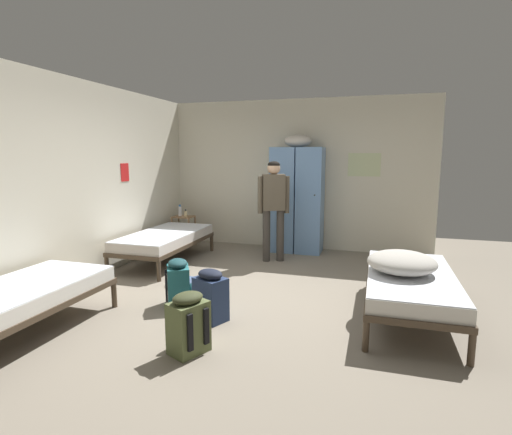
{
  "coord_description": "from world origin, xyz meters",
  "views": [
    {
      "loc": [
        1.42,
        -4.41,
        1.72
      ],
      "look_at": [
        0.0,
        0.28,
        0.95
      ],
      "focal_mm": 28.01,
      "sensor_mm": 36.0,
      "label": 1
    }
  ],
  "objects_px": {
    "shelf_unit": "(184,228)",
    "bed_left_rear": "(165,239)",
    "lotion_bottle": "(186,214)",
    "backpack_olive": "(188,324)",
    "clothes_pile_denim": "(185,282)",
    "water_bottle": "(180,211)",
    "bed_right": "(410,283)",
    "backpack_teal": "(179,284)",
    "backpack_navy": "(210,297)",
    "person_traveler": "(274,202)",
    "bedding_heap": "(402,262)",
    "bed_left_front": "(14,299)",
    "locker_bank": "(297,198)"
  },
  "relations": [
    {
      "from": "bedding_heap",
      "to": "bed_left_front",
      "type": "bearing_deg",
      "value": -155.94
    },
    {
      "from": "backpack_olive",
      "to": "backpack_navy",
      "type": "height_order",
      "value": "same"
    },
    {
      "from": "bed_left_front",
      "to": "shelf_unit",
      "type": "bearing_deg",
      "value": 93.6
    },
    {
      "from": "bedding_heap",
      "to": "backpack_olive",
      "type": "relative_size",
      "value": 1.32
    },
    {
      "from": "lotion_bottle",
      "to": "backpack_teal",
      "type": "xyz_separation_m",
      "value": [
        1.29,
        -2.74,
        -0.37
      ]
    },
    {
      "from": "locker_bank",
      "to": "backpack_olive",
      "type": "height_order",
      "value": "locker_bank"
    },
    {
      "from": "water_bottle",
      "to": "clothes_pile_denim",
      "type": "height_order",
      "value": "water_bottle"
    },
    {
      "from": "lotion_bottle",
      "to": "backpack_navy",
      "type": "relative_size",
      "value": 0.25
    },
    {
      "from": "person_traveler",
      "to": "clothes_pile_denim",
      "type": "bearing_deg",
      "value": -117.14
    },
    {
      "from": "shelf_unit",
      "to": "lotion_bottle",
      "type": "bearing_deg",
      "value": -29.74
    },
    {
      "from": "locker_bank",
      "to": "lotion_bottle",
      "type": "distance_m",
      "value": 2.11
    },
    {
      "from": "bed_left_rear",
      "to": "clothes_pile_denim",
      "type": "distance_m",
      "value": 1.35
    },
    {
      "from": "shelf_unit",
      "to": "backpack_navy",
      "type": "bearing_deg",
      "value": -58.74
    },
    {
      "from": "shelf_unit",
      "to": "person_traveler",
      "type": "distance_m",
      "value": 2.09
    },
    {
      "from": "backpack_olive",
      "to": "lotion_bottle",
      "type": "bearing_deg",
      "value": 116.85
    },
    {
      "from": "bed_left_front",
      "to": "clothes_pile_denim",
      "type": "bearing_deg",
      "value": 64.92
    },
    {
      "from": "person_traveler",
      "to": "bedding_heap",
      "type": "bearing_deg",
      "value": -44.28
    },
    {
      "from": "water_bottle",
      "to": "backpack_teal",
      "type": "xyz_separation_m",
      "value": [
        1.44,
        -2.8,
        -0.41
      ]
    },
    {
      "from": "water_bottle",
      "to": "bed_left_rear",
      "type": "bearing_deg",
      "value": -74.25
    },
    {
      "from": "shelf_unit",
      "to": "backpack_olive",
      "type": "bearing_deg",
      "value": -62.55
    },
    {
      "from": "lotion_bottle",
      "to": "backpack_navy",
      "type": "distance_m",
      "value": 3.55
    },
    {
      "from": "bed_right",
      "to": "backpack_navy",
      "type": "bearing_deg",
      "value": -160.71
    },
    {
      "from": "water_bottle",
      "to": "bed_right",
      "type": "bearing_deg",
      "value": -31.23
    },
    {
      "from": "backpack_olive",
      "to": "backpack_teal",
      "type": "distance_m",
      "value": 1.14
    },
    {
      "from": "bed_left_rear",
      "to": "backpack_navy",
      "type": "relative_size",
      "value": 3.45
    },
    {
      "from": "bedding_heap",
      "to": "backpack_olive",
      "type": "bearing_deg",
      "value": -143.14
    },
    {
      "from": "locker_bank",
      "to": "backpack_teal",
      "type": "distance_m",
      "value": 3.17
    },
    {
      "from": "bed_right",
      "to": "backpack_teal",
      "type": "xyz_separation_m",
      "value": [
        -2.51,
        -0.41,
        -0.12
      ]
    },
    {
      "from": "bed_right",
      "to": "lotion_bottle",
      "type": "height_order",
      "value": "lotion_bottle"
    },
    {
      "from": "locker_bank",
      "to": "bed_right",
      "type": "relative_size",
      "value": 1.09
    },
    {
      "from": "backpack_navy",
      "to": "bedding_heap",
      "type": "bearing_deg",
      "value": 19.67
    },
    {
      "from": "water_bottle",
      "to": "backpack_olive",
      "type": "distance_m",
      "value": 4.31
    },
    {
      "from": "bedding_heap",
      "to": "lotion_bottle",
      "type": "relative_size",
      "value": 5.2
    },
    {
      "from": "bed_left_rear",
      "to": "backpack_teal",
      "type": "xyz_separation_m",
      "value": [
        1.11,
        -1.63,
        -0.12
      ]
    },
    {
      "from": "person_traveler",
      "to": "backpack_navy",
      "type": "height_order",
      "value": "person_traveler"
    },
    {
      "from": "shelf_unit",
      "to": "bed_left_front",
      "type": "height_order",
      "value": "shelf_unit"
    },
    {
      "from": "bed_left_front",
      "to": "bedding_heap",
      "type": "bearing_deg",
      "value": 24.06
    },
    {
      "from": "locker_bank",
      "to": "backpack_olive",
      "type": "relative_size",
      "value": 3.76
    },
    {
      "from": "person_traveler",
      "to": "backpack_teal",
      "type": "height_order",
      "value": "person_traveler"
    },
    {
      "from": "bedding_heap",
      "to": "person_traveler",
      "type": "bearing_deg",
      "value": 135.72
    },
    {
      "from": "bed_right",
      "to": "bed_left_front",
      "type": "distance_m",
      "value": 3.96
    },
    {
      "from": "bed_left_rear",
      "to": "water_bottle",
      "type": "xyz_separation_m",
      "value": [
        -0.33,
        1.17,
        0.29
      ]
    },
    {
      "from": "bed_right",
      "to": "bedding_heap",
      "type": "distance_m",
      "value": 0.24
    },
    {
      "from": "person_traveler",
      "to": "clothes_pile_denim",
      "type": "distance_m",
      "value": 1.99
    },
    {
      "from": "lotion_bottle",
      "to": "backpack_teal",
      "type": "distance_m",
      "value": 3.05
    },
    {
      "from": "shelf_unit",
      "to": "person_traveler",
      "type": "relative_size",
      "value": 0.35
    },
    {
      "from": "person_traveler",
      "to": "backpack_navy",
      "type": "relative_size",
      "value": 2.95
    },
    {
      "from": "bed_right",
      "to": "water_bottle",
      "type": "xyz_separation_m",
      "value": [
        -3.95,
        2.4,
        0.29
      ]
    },
    {
      "from": "shelf_unit",
      "to": "lotion_bottle",
      "type": "xyz_separation_m",
      "value": [
        0.07,
        -0.04,
        0.29
      ]
    },
    {
      "from": "shelf_unit",
      "to": "bed_left_rear",
      "type": "relative_size",
      "value": 0.3
    }
  ]
}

